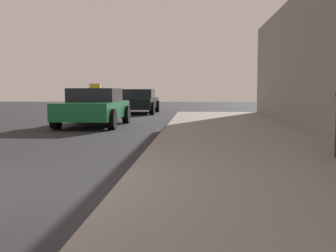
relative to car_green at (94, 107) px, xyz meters
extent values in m
cube|color=gray|center=(4.55, -9.33, -0.57)|extent=(4.00, 32.00, 0.15)
cube|color=#196638|center=(0.00, -0.05, -0.10)|extent=(1.75, 4.08, 0.55)
cube|color=black|center=(0.00, 0.16, 0.40)|extent=(1.54, 1.83, 0.45)
cube|color=yellow|center=(0.00, 0.16, 0.70)|extent=(0.36, 0.14, 0.16)
cylinder|color=black|center=(0.87, -1.35, -0.33)|extent=(0.22, 0.64, 0.64)
cylinder|color=black|center=(-0.87, -1.35, -0.33)|extent=(0.22, 0.64, 0.64)
cylinder|color=black|center=(0.87, 1.26, -0.33)|extent=(0.22, 0.64, 0.64)
cylinder|color=black|center=(-0.87, 1.26, -0.33)|extent=(0.22, 0.64, 0.64)
cube|color=black|center=(0.38, 7.93, -0.10)|extent=(1.78, 4.39, 0.55)
cube|color=black|center=(0.38, 8.15, 0.40)|extent=(1.57, 1.98, 0.45)
cylinder|color=black|center=(1.27, 6.52, -0.33)|extent=(0.22, 0.64, 0.64)
cylinder|color=black|center=(-0.51, 6.52, -0.33)|extent=(0.22, 0.64, 0.64)
cylinder|color=black|center=(1.27, 9.33, -0.33)|extent=(0.22, 0.64, 0.64)
cylinder|color=black|center=(-0.51, 9.33, -0.33)|extent=(0.22, 0.64, 0.64)
camera|label=1|loc=(3.43, -13.83, 0.54)|focal=44.37mm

